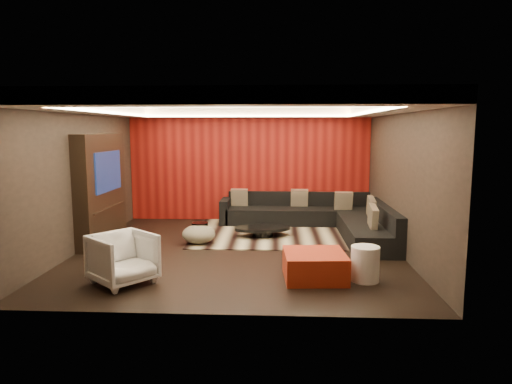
# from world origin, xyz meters

# --- Properties ---
(floor) EXTENTS (6.00, 6.00, 0.02)m
(floor) POSITION_xyz_m (0.00, 0.00, -0.01)
(floor) COLOR black
(floor) RESTS_ON ground
(ceiling) EXTENTS (6.00, 6.00, 0.02)m
(ceiling) POSITION_xyz_m (0.00, 0.00, 2.81)
(ceiling) COLOR silver
(ceiling) RESTS_ON ground
(wall_back) EXTENTS (6.00, 0.02, 2.80)m
(wall_back) POSITION_xyz_m (0.00, 3.01, 1.40)
(wall_back) COLOR black
(wall_back) RESTS_ON ground
(wall_left) EXTENTS (0.02, 6.00, 2.80)m
(wall_left) POSITION_xyz_m (-3.01, 0.00, 1.40)
(wall_left) COLOR black
(wall_left) RESTS_ON ground
(wall_right) EXTENTS (0.02, 6.00, 2.80)m
(wall_right) POSITION_xyz_m (3.01, 0.00, 1.40)
(wall_right) COLOR black
(wall_right) RESTS_ON ground
(red_feature_wall) EXTENTS (5.98, 0.05, 2.78)m
(red_feature_wall) POSITION_xyz_m (0.00, 2.97, 1.40)
(red_feature_wall) COLOR #6B0C0A
(red_feature_wall) RESTS_ON ground
(soffit_back) EXTENTS (6.00, 0.60, 0.22)m
(soffit_back) POSITION_xyz_m (0.00, 2.70, 2.69)
(soffit_back) COLOR silver
(soffit_back) RESTS_ON ground
(soffit_front) EXTENTS (6.00, 0.60, 0.22)m
(soffit_front) POSITION_xyz_m (0.00, -2.70, 2.69)
(soffit_front) COLOR silver
(soffit_front) RESTS_ON ground
(soffit_left) EXTENTS (0.60, 4.80, 0.22)m
(soffit_left) POSITION_xyz_m (-2.70, 0.00, 2.69)
(soffit_left) COLOR silver
(soffit_left) RESTS_ON ground
(soffit_right) EXTENTS (0.60, 4.80, 0.22)m
(soffit_right) POSITION_xyz_m (2.70, 0.00, 2.69)
(soffit_right) COLOR silver
(soffit_right) RESTS_ON ground
(cove_back) EXTENTS (4.80, 0.08, 0.04)m
(cove_back) POSITION_xyz_m (0.00, 2.36, 2.60)
(cove_back) COLOR #FFD899
(cove_back) RESTS_ON ground
(cove_front) EXTENTS (4.80, 0.08, 0.04)m
(cove_front) POSITION_xyz_m (0.00, -2.36, 2.60)
(cove_front) COLOR #FFD899
(cove_front) RESTS_ON ground
(cove_left) EXTENTS (0.08, 4.80, 0.04)m
(cove_left) POSITION_xyz_m (-2.36, 0.00, 2.60)
(cove_left) COLOR #FFD899
(cove_left) RESTS_ON ground
(cove_right) EXTENTS (0.08, 4.80, 0.04)m
(cove_right) POSITION_xyz_m (2.36, 0.00, 2.60)
(cove_right) COLOR #FFD899
(cove_right) RESTS_ON ground
(tv_surround) EXTENTS (0.30, 2.00, 2.20)m
(tv_surround) POSITION_xyz_m (-2.85, 0.60, 1.10)
(tv_surround) COLOR black
(tv_surround) RESTS_ON ground
(tv_screen) EXTENTS (0.04, 1.30, 0.80)m
(tv_screen) POSITION_xyz_m (-2.69, 0.60, 1.45)
(tv_screen) COLOR black
(tv_screen) RESTS_ON ground
(tv_shelf) EXTENTS (0.04, 1.60, 0.04)m
(tv_shelf) POSITION_xyz_m (-2.69, 0.60, 0.70)
(tv_shelf) COLOR black
(tv_shelf) RESTS_ON ground
(rug) EXTENTS (4.03, 3.04, 0.02)m
(rug) POSITION_xyz_m (0.90, 1.55, 0.01)
(rug) COLOR tan
(rug) RESTS_ON floor
(coffee_table) EXTENTS (1.46, 1.46, 0.20)m
(coffee_table) POSITION_xyz_m (0.42, 1.15, 0.12)
(coffee_table) COLOR black
(coffee_table) RESTS_ON rug
(drum_stool) EXTENTS (0.35, 0.35, 0.39)m
(drum_stool) POSITION_xyz_m (-0.85, 0.61, 0.22)
(drum_stool) COLOR black
(drum_stool) RESTS_ON rug
(striped_pouf) EXTENTS (0.70, 0.70, 0.37)m
(striped_pouf) POSITION_xyz_m (-0.85, 0.48, 0.20)
(striped_pouf) COLOR beige
(striped_pouf) RESTS_ON rug
(white_side_table) EXTENTS (0.46, 0.46, 0.54)m
(white_side_table) POSITION_xyz_m (2.07, -1.62, 0.27)
(white_side_table) COLOR white
(white_side_table) RESTS_ON floor
(orange_ottoman) EXTENTS (0.99, 0.99, 0.41)m
(orange_ottoman) POSITION_xyz_m (1.32, -1.54, 0.21)
(orange_ottoman) COLOR maroon
(orange_ottoman) RESTS_ON floor
(armchair) EXTENTS (1.17, 1.16, 0.76)m
(armchair) POSITION_xyz_m (-1.56, -1.91, 0.38)
(armchair) COLOR silver
(armchair) RESTS_ON floor
(sectional_sofa) EXTENTS (3.65, 3.50, 0.75)m
(sectional_sofa) POSITION_xyz_m (1.73, 1.86, 0.26)
(sectional_sofa) COLOR black
(sectional_sofa) RESTS_ON floor
(throw_pillows) EXTENTS (3.23, 2.77, 0.50)m
(throw_pillows) POSITION_xyz_m (1.73, 1.90, 0.62)
(throw_pillows) COLOR #C6B191
(throw_pillows) RESTS_ON sectional_sofa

